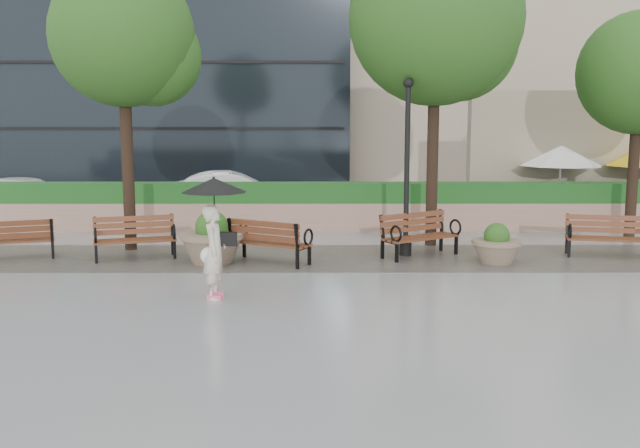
{
  "coord_description": "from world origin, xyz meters",
  "views": [
    {
      "loc": [
        -0.34,
        -12.93,
        3.19
      ],
      "look_at": [
        -0.3,
        0.89,
        1.1
      ],
      "focal_mm": 40.0,
      "sensor_mm": 36.0,
      "label": 1
    }
  ],
  "objects_px": {
    "bench_4": "(606,245)",
    "lamppost": "(407,179)",
    "bench_3": "(420,244)",
    "planter_left": "(212,243)",
    "bench_1": "(135,247)",
    "car_right": "(232,193)",
    "car_left": "(28,196)",
    "planter_right": "(496,248)",
    "pedestrian": "(214,226)",
    "bench_0": "(14,248)",
    "bench_2": "(270,250)"
  },
  "relations": [
    {
      "from": "car_left",
      "to": "pedestrian",
      "type": "bearing_deg",
      "value": -130.03
    },
    {
      "from": "planter_left",
      "to": "car_right",
      "type": "distance_m",
      "value": 8.15
    },
    {
      "from": "bench_1",
      "to": "bench_2",
      "type": "bearing_deg",
      "value": -25.8
    },
    {
      "from": "bench_0",
      "to": "lamppost",
      "type": "bearing_deg",
      "value": 162.96
    },
    {
      "from": "bench_4",
      "to": "planter_right",
      "type": "relative_size",
      "value": 1.73
    },
    {
      "from": "bench_3",
      "to": "car_right",
      "type": "height_order",
      "value": "car_right"
    },
    {
      "from": "bench_4",
      "to": "lamppost",
      "type": "bearing_deg",
      "value": -170.55
    },
    {
      "from": "bench_1",
      "to": "bench_0",
      "type": "bearing_deg",
      "value": 163.51
    },
    {
      "from": "bench_3",
      "to": "planter_left",
      "type": "height_order",
      "value": "planter_left"
    },
    {
      "from": "planter_right",
      "to": "pedestrian",
      "type": "relative_size",
      "value": 0.5
    },
    {
      "from": "car_left",
      "to": "bench_1",
      "type": "bearing_deg",
      "value": -129.36
    },
    {
      "from": "bench_1",
      "to": "lamppost",
      "type": "distance_m",
      "value": 6.34
    },
    {
      "from": "bench_3",
      "to": "car_right",
      "type": "bearing_deg",
      "value": 92.41
    },
    {
      "from": "planter_right",
      "to": "car_left",
      "type": "relative_size",
      "value": 0.26
    },
    {
      "from": "planter_left",
      "to": "planter_right",
      "type": "xyz_separation_m",
      "value": [
        6.22,
        -0.05,
        -0.1
      ]
    },
    {
      "from": "car_left",
      "to": "planter_left",
      "type": "bearing_deg",
      "value": -123.03
    },
    {
      "from": "bench_0",
      "to": "bench_4",
      "type": "relative_size",
      "value": 0.98
    },
    {
      "from": "bench_1",
      "to": "car_left",
      "type": "bearing_deg",
      "value": 108.62
    },
    {
      "from": "pedestrian",
      "to": "planter_left",
      "type": "bearing_deg",
      "value": 12.55
    },
    {
      "from": "car_left",
      "to": "pedestrian",
      "type": "height_order",
      "value": "pedestrian"
    },
    {
      "from": "planter_left",
      "to": "pedestrian",
      "type": "relative_size",
      "value": 0.65
    },
    {
      "from": "bench_1",
      "to": "planter_right",
      "type": "bearing_deg",
      "value": -20.7
    },
    {
      "from": "car_left",
      "to": "car_right",
      "type": "height_order",
      "value": "car_right"
    },
    {
      "from": "bench_2",
      "to": "lamppost",
      "type": "bearing_deg",
      "value": -134.79
    },
    {
      "from": "lamppost",
      "to": "car_left",
      "type": "height_order",
      "value": "lamppost"
    },
    {
      "from": "bench_2",
      "to": "bench_3",
      "type": "height_order",
      "value": "bench_3"
    },
    {
      "from": "bench_2",
      "to": "bench_3",
      "type": "relative_size",
      "value": 0.98
    },
    {
      "from": "bench_3",
      "to": "pedestrian",
      "type": "relative_size",
      "value": 0.92
    },
    {
      "from": "bench_3",
      "to": "bench_1",
      "type": "bearing_deg",
      "value": 149.89
    },
    {
      "from": "bench_3",
      "to": "pedestrian",
      "type": "distance_m",
      "value": 5.67
    },
    {
      "from": "lamppost",
      "to": "car_right",
      "type": "relative_size",
      "value": 0.96
    },
    {
      "from": "planter_left",
      "to": "planter_right",
      "type": "height_order",
      "value": "planter_left"
    },
    {
      "from": "bench_4",
      "to": "pedestrian",
      "type": "bearing_deg",
      "value": -144.44
    },
    {
      "from": "bench_4",
      "to": "planter_right",
      "type": "distance_m",
      "value": 2.79
    },
    {
      "from": "bench_1",
      "to": "bench_4",
      "type": "distance_m",
      "value": 10.71
    },
    {
      "from": "car_right",
      "to": "car_left",
      "type": "bearing_deg",
      "value": 84.09
    },
    {
      "from": "bench_3",
      "to": "pedestrian",
      "type": "xyz_separation_m",
      "value": [
        -4.15,
        -3.73,
        1.0
      ]
    },
    {
      "from": "bench_1",
      "to": "car_right",
      "type": "bearing_deg",
      "value": 63.42
    },
    {
      "from": "bench_3",
      "to": "planter_right",
      "type": "relative_size",
      "value": 1.82
    },
    {
      "from": "bench_3",
      "to": "planter_right",
      "type": "distance_m",
      "value": 1.75
    },
    {
      "from": "planter_right",
      "to": "car_right",
      "type": "bearing_deg",
      "value": 129.47
    },
    {
      "from": "bench_3",
      "to": "pedestrian",
      "type": "height_order",
      "value": "pedestrian"
    },
    {
      "from": "bench_0",
      "to": "pedestrian",
      "type": "distance_m",
      "value": 6.16
    },
    {
      "from": "planter_left",
      "to": "car_right",
      "type": "xyz_separation_m",
      "value": [
        -0.52,
        8.13,
        0.24
      ]
    },
    {
      "from": "bench_3",
      "to": "planter_left",
      "type": "bearing_deg",
      "value": 156.29
    },
    {
      "from": "bench_4",
      "to": "pedestrian",
      "type": "distance_m",
      "value": 9.24
    },
    {
      "from": "car_left",
      "to": "pedestrian",
      "type": "distance_m",
      "value": 13.54
    },
    {
      "from": "bench_0",
      "to": "car_right",
      "type": "xyz_separation_m",
      "value": [
        3.99,
        7.71,
        0.43
      ]
    },
    {
      "from": "bench_4",
      "to": "pedestrian",
      "type": "relative_size",
      "value": 0.87
    },
    {
      "from": "lamppost",
      "to": "planter_right",
      "type": "bearing_deg",
      "value": -26.09
    }
  ]
}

